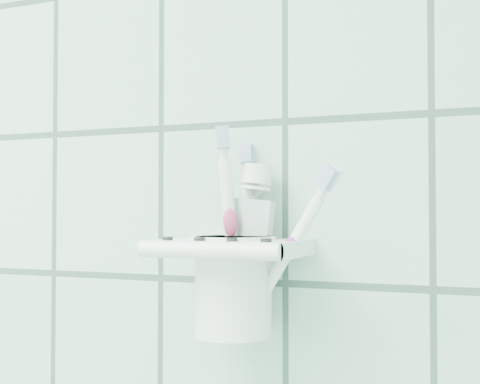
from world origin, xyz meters
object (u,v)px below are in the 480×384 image
(cup, at_px, (233,281))
(toothbrush_pink, at_px, (239,224))
(toothpaste_tube, at_px, (240,232))
(holder_bracket, at_px, (232,249))
(toothbrush_blue, at_px, (250,229))
(toothbrush_orange, at_px, (246,229))

(cup, height_order, toothbrush_pink, toothbrush_pink)
(toothbrush_pink, bearing_deg, toothpaste_tube, -5.50)
(holder_bracket, bearing_deg, toothbrush_pink, 88.42)
(toothpaste_tube, bearing_deg, toothbrush_blue, -37.62)
(toothbrush_orange, distance_m, toothpaste_tube, 0.01)
(toothbrush_pink, height_order, toothbrush_blue, toothbrush_pink)
(toothbrush_pink, xyz_separation_m, toothbrush_blue, (0.02, -0.01, -0.00))
(toothbrush_orange, bearing_deg, toothpaste_tube, -156.67)
(toothbrush_pink, bearing_deg, toothbrush_blue, -63.34)
(cup, bearing_deg, toothbrush_blue, -6.48)
(toothbrush_blue, relative_size, toothpaste_tube, 1.14)
(toothbrush_orange, bearing_deg, cup, -107.20)
(toothbrush_pink, relative_size, toothpaste_tube, 1.21)
(toothpaste_tube, bearing_deg, toothbrush_pink, -155.62)
(holder_bracket, relative_size, toothpaste_tube, 0.85)
(holder_bracket, distance_m, toothbrush_orange, 0.03)
(toothbrush_blue, bearing_deg, toothbrush_orange, 117.52)
(cup, height_order, toothbrush_orange, toothbrush_orange)
(toothbrush_blue, xyz_separation_m, toothbrush_orange, (-0.01, 0.01, -0.00))
(holder_bracket, xyz_separation_m, toothpaste_tube, (0.00, 0.02, 0.02))
(holder_bracket, height_order, toothbrush_orange, toothbrush_orange)
(holder_bracket, xyz_separation_m, cup, (-0.00, 0.00, -0.03))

